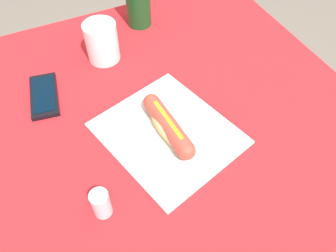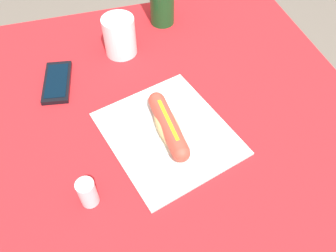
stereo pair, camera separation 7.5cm
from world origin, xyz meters
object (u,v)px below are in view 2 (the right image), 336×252
cell_phone (57,82)px  salt_shaker (88,193)px  hot_dog (168,126)px  drinking_cup (120,36)px

cell_phone → salt_shaker: bearing=5.9°
hot_dog → drinking_cup: (-0.32, -0.05, 0.02)m
salt_shaker → drinking_cup: bearing=161.1°
cell_phone → salt_shaker: salt_shaker is taller
salt_shaker → cell_phone: bearing=-174.1°
drinking_cup → hot_dog: bearing=8.2°
hot_dog → salt_shaker: 0.23m
drinking_cup → salt_shaker: (0.44, -0.15, -0.02)m
hot_dog → drinking_cup: 0.32m
hot_dog → salt_shaker: salt_shaker is taller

